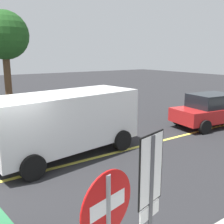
# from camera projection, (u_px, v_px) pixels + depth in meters

# --- Properties ---
(ground_plane) EXTENTS (80.00, 80.00, 0.00)m
(ground_plane) POSITION_uv_depth(u_px,v_px,m) (7.00, 180.00, 7.51)
(ground_plane) COLOR #262628
(lane_marking_centre) EXTENTS (28.00, 0.16, 0.01)m
(lane_marking_centre) POSITION_uv_depth(u_px,v_px,m) (97.00, 157.00, 9.17)
(lane_marking_centre) COLOR #E0D14C
(speed_limit_sign) EXTENTS (0.53, 0.15, 2.52)m
(speed_limit_sign) POSITION_uv_depth(u_px,v_px,m) (150.00, 188.00, 3.51)
(speed_limit_sign) COLOR #4C4C51
(speed_limit_sign) RESTS_ON ground_plane
(white_van) EXTENTS (5.42, 2.82, 2.20)m
(white_van) POSITION_uv_depth(u_px,v_px,m) (66.00, 120.00, 9.17)
(white_van) COLOR white
(white_van) RESTS_ON ground_plane
(car_red_mid_road) EXTENTS (4.45, 2.34, 1.61)m
(car_red_mid_road) POSITION_uv_depth(u_px,v_px,m) (213.00, 110.00, 13.05)
(car_red_mid_road) COLOR red
(car_red_mid_road) RESTS_ON ground_plane
(tree_left_verge) EXTENTS (2.46, 2.46, 5.67)m
(tree_left_verge) POSITION_uv_depth(u_px,v_px,m) (4.00, 37.00, 13.39)
(tree_left_verge) COLOR #513823
(tree_left_verge) RESTS_ON ground_plane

